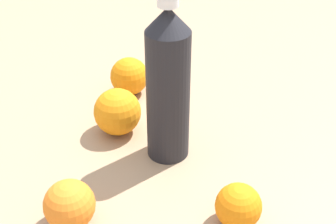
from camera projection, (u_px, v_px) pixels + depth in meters
The scene contains 6 objects.
ground_plane at pixel (136, 151), 0.79m from camera, with size 2.40×2.40×0.00m, color #9E7F60.
water_bottle at pixel (168, 85), 0.72m from camera, with size 0.07×0.07×0.28m.
orange_0 at pixel (238, 206), 0.64m from camera, with size 0.06×0.06×0.06m, color orange.
orange_1 at pixel (69, 205), 0.64m from camera, with size 0.07×0.07×0.07m, color orange.
orange_2 at pixel (117, 112), 0.82m from camera, with size 0.08×0.08×0.08m, color orange.
orange_3 at pixel (129, 76), 0.93m from camera, with size 0.08×0.08×0.08m, color orange.
Camera 1 is at (0.51, -0.36, 0.49)m, focal length 50.52 mm.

